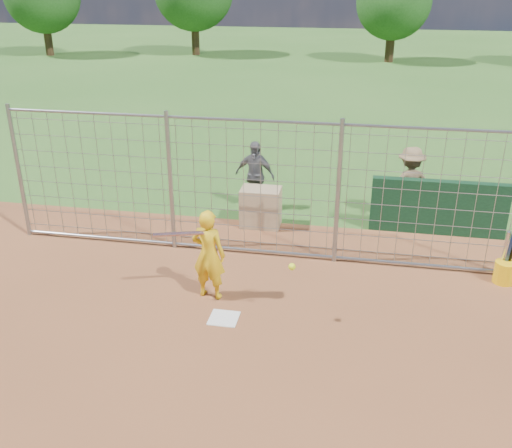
% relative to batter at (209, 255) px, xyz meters
% --- Properties ---
extents(ground, '(100.00, 100.00, 0.00)m').
position_rel_batter_xyz_m(ground, '(0.38, -0.41, -0.74)').
color(ground, '#2D591E').
rests_on(ground, ground).
extents(home_plate, '(0.43, 0.43, 0.02)m').
position_rel_batter_xyz_m(home_plate, '(0.38, -0.61, -0.73)').
color(home_plate, silver).
rests_on(home_plate, ground).
extents(dugout_wall, '(2.60, 0.20, 1.10)m').
position_rel_batter_xyz_m(dugout_wall, '(3.78, 3.19, -0.19)').
color(dugout_wall, '#11381E').
rests_on(dugout_wall, ground).
extents(batter, '(0.59, 0.43, 1.49)m').
position_rel_batter_xyz_m(batter, '(0.00, 0.00, 0.00)').
color(batter, yellow).
rests_on(batter, ground).
extents(bystander_b, '(0.95, 0.55, 1.52)m').
position_rel_batter_xyz_m(bystander_b, '(-0.01, 3.82, 0.02)').
color(bystander_b, '#58575C').
rests_on(bystander_b, ground).
extents(bystander_c, '(1.15, 0.89, 1.57)m').
position_rel_batter_xyz_m(bystander_c, '(3.23, 3.80, 0.04)').
color(bystander_c, '#7B6243').
rests_on(bystander_c, ground).
extents(equipment_bin, '(0.81, 0.56, 0.80)m').
position_rel_batter_xyz_m(equipment_bin, '(0.29, 2.91, -0.34)').
color(equipment_bin, tan).
rests_on(equipment_bin, ground).
extents(equipment_in_play, '(2.19, 0.52, 0.31)m').
position_rel_batter_xyz_m(equipment_in_play, '(0.06, -0.27, 0.36)').
color(equipment_in_play, silver).
rests_on(equipment_in_play, ground).
extents(bucket_with_bats, '(0.34, 0.37, 0.98)m').
position_rel_batter_xyz_m(bucket_with_bats, '(4.71, 1.35, -0.50)').
color(bucket_with_bats, yellow).
rests_on(bucket_with_bats, ground).
extents(backstop_fence, '(9.08, 0.08, 2.60)m').
position_rel_batter_xyz_m(backstop_fence, '(0.38, 1.59, 0.51)').
color(backstop_fence, gray).
rests_on(backstop_fence, ground).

